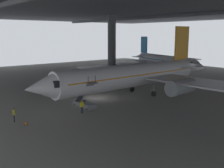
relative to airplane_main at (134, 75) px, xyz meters
name	(u,v)px	position (x,y,z in m)	size (l,w,h in m)	color
ground_plane	(97,98)	(-2.49, -5.95, -3.51)	(110.00, 110.00, 0.00)	gray
hangar_structure	(156,4)	(-2.59, 7.81, 12.22)	(121.00, 99.00, 16.37)	#4C4F54
airplane_main	(134,75)	(0.00, 0.00, 0.00)	(36.38, 37.78, 11.79)	white
boarding_stairs	(85,102)	(0.95, -10.44, -2.77)	(4.31, 1.63, 4.72)	slate
crew_worker_near_nose	(14,114)	(1.36, -20.73, -2.53)	(0.53, 0.31, 1.71)	#232838
crew_worker_by_stairs	(82,106)	(3.36, -12.51, -2.50)	(0.29, 0.54, 1.76)	#232838
airplane_distant	(164,60)	(-17.20, 27.54, -0.41)	(29.47, 28.91, 9.60)	white
traffic_cone_orange	(26,122)	(3.28, -20.06, -3.22)	(0.36, 0.36, 0.60)	black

